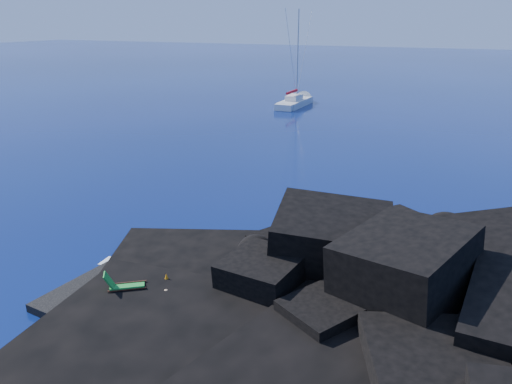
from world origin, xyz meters
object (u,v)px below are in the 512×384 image
Objects in this scene: sunbather at (156,289)px; sailboat at (295,106)px; marker_cone at (167,279)px; deck_chair at (127,282)px.

sailboat is at bearing 107.90° from sunbather.
deck_chair is at bearing -129.65° from marker_cone.
sailboat is 7.82× the size of deck_chair.
deck_chair is 3.03× the size of marker_cone.
sailboat reaches higher than marker_cone.
deck_chair is 1.23m from sunbather.
sailboat reaches higher than deck_chair.
marker_cone is at bearing -76.21° from sailboat.
sailboat is at bearing 103.87° from marker_cone.
sailboat is at bearing 66.17° from deck_chair.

